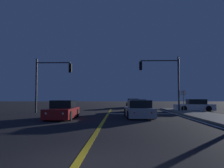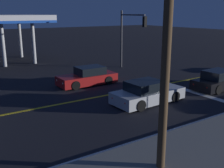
# 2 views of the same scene
# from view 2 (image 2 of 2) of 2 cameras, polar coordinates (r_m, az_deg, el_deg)

# --- Properties ---
(sidewalk_right) EXTENTS (3.20, 32.75, 0.15)m
(sidewalk_right) POSITION_cam_2_polar(r_m,az_deg,el_deg) (10.54, 12.28, -14.90)
(sidewalk_right) COLOR slate
(sidewalk_right) RESTS_ON ground
(lane_line_center) EXTENTS (0.20, 30.93, 0.01)m
(lane_line_center) POSITION_cam_2_polar(r_m,az_deg,el_deg) (16.69, -7.73, -3.60)
(lane_line_center) COLOR gold
(lane_line_center) RESTS_ON ground
(lane_line_edge_right) EXTENTS (0.16, 30.93, 0.01)m
(lane_line_edge_right) POSITION_cam_2_polar(r_m,az_deg,el_deg) (11.77, 5.76, -11.67)
(lane_line_edge_right) COLOR white
(lane_line_edge_right) RESTS_ON ground
(stop_bar) EXTENTS (6.48, 0.50, 0.01)m
(stop_bar) POSITION_cam_2_polar(r_m,az_deg,el_deg) (18.85, 18.22, -2.07)
(stop_bar) COLOR white
(stop_bar) RESTS_ON ground
(car_parked_curb_black) EXTENTS (1.95, 4.57, 1.34)m
(car_parked_curb_black) POSITION_cam_2_polar(r_m,az_deg,el_deg) (20.63, 21.66, 0.69)
(car_parked_curb_black) COLOR black
(car_parked_curb_black) RESTS_ON ground
(car_far_approaching_red) EXTENTS (1.89, 4.43, 1.34)m
(car_far_approaching_red) POSITION_cam_2_polar(r_m,az_deg,el_deg) (20.32, -5.11, 1.50)
(car_far_approaching_red) COLOR maroon
(car_far_approaching_red) RESTS_ON ground
(car_distant_tail_silver) EXTENTS (2.16, 4.58, 1.34)m
(car_distant_tail_silver) POSITION_cam_2_polar(r_m,az_deg,el_deg) (16.32, 7.45, -1.89)
(car_distant_tail_silver) COLOR #B2B5BA
(car_distant_tail_silver) RESTS_ON ground
(traffic_signal_far_left) EXTENTS (3.65, 0.28, 5.44)m
(traffic_signal_far_left) POSITION_cam_2_polar(r_m,az_deg,el_deg) (25.42, 3.75, 11.12)
(traffic_signal_far_left) COLOR #38383D
(traffic_signal_far_left) RESTS_ON ground
(utility_pole_right) EXTENTS (1.92, 0.29, 9.09)m
(utility_pole_right) POSITION_cam_2_polar(r_m,az_deg,el_deg) (8.42, 11.58, 11.34)
(utility_pole_right) COLOR #4C3823
(utility_pole_right) RESTS_ON ground
(gas_station_canopy) EXTENTS (9.35, 6.72, 5.00)m
(gas_station_canopy) POSITION_cam_2_polar(r_m,az_deg,el_deg) (31.60, -20.59, 12.59)
(gas_station_canopy) COLOR silver
(gas_station_canopy) RESTS_ON ground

